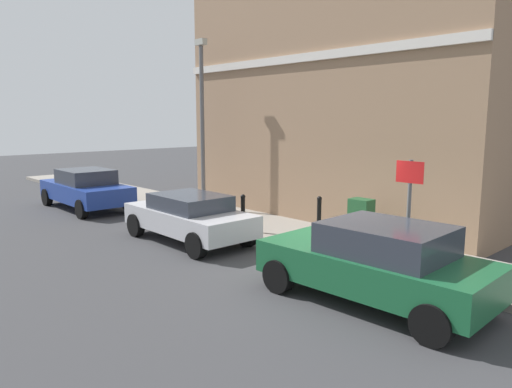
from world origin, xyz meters
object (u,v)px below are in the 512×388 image
car_green (377,262)px  bollard_far_kerb (243,211)px  car_blue (86,189)px  bollard_near_cabinet (319,214)px  street_sign (409,199)px  lamppost (202,117)px  car_silver (189,216)px  utility_cabinet (361,223)px

car_green → bollard_far_kerb: 5.48m
car_blue → bollard_near_cabinet: car_blue is taller
car_green → street_sign: bearing=-80.0°
lamppost → car_blue: bearing=127.2°
car_silver → bollard_near_cabinet: 3.51m
utility_cabinet → bollard_near_cabinet: utility_cabinet is taller
utility_cabinet → bollard_far_kerb: utility_cabinet is taller
bollard_far_kerb → street_sign: size_ratio=0.45×
bollard_near_cabinet → lamppost: size_ratio=0.18×
car_blue → bollard_far_kerb: (1.45, -6.99, -0.04)m
lamppost → car_green: bearing=-107.4°
bollard_near_cabinet → bollard_far_kerb: (-1.29, 1.66, 0.00)m
bollard_near_cabinet → bollard_far_kerb: 2.10m
car_blue → lamppost: bearing=-141.8°
lamppost → bollard_far_kerb: bearing=-109.5°
car_green → street_sign: 1.89m
car_silver → street_sign: street_sign is taller
utility_cabinet → bollard_far_kerb: bearing=111.2°
street_sign → car_green: bearing=-168.4°
car_green → utility_cabinet: size_ratio=3.61×
car_silver → car_blue: bearing=1.0°
car_blue → lamppost: (2.68, -3.53, 2.56)m
bollard_near_cabinet → bollard_far_kerb: bearing=128.0°
car_silver → car_blue: 6.43m
car_green → bollard_near_cabinet: 4.57m
bollard_far_kerb → car_silver: bearing=158.6°
car_green → lamppost: bearing=-19.0°
utility_cabinet → car_green: bearing=-140.9°
street_sign → lamppost: size_ratio=0.40×
bollard_near_cabinet → street_sign: bearing=-109.8°
car_green → car_blue: size_ratio=0.94×
utility_cabinet → car_blue: bearing=104.7°
utility_cabinet → bollard_near_cabinet: size_ratio=1.11×
car_silver → lamppost: (2.65, 2.90, 2.61)m
car_green → bollard_near_cabinet: bearing=-39.4°
bollard_far_kerb → street_sign: bearing=-88.7°
car_silver → bollard_far_kerb: bearing=-110.6°
utility_cabinet → street_sign: street_sign is taller
street_sign → lamppost: lamppost is taller
bollard_near_cabinet → bollard_far_kerb: size_ratio=1.00×
bollard_far_kerb → lamppost: lamppost is taller
car_silver → car_green: bearing=180.0°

